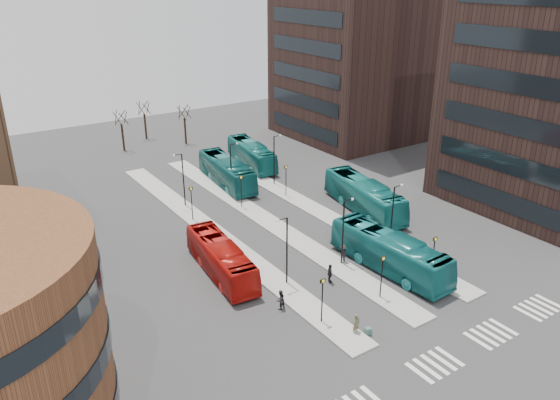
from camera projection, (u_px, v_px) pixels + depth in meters
ground at (495, 394)px, 34.09m from camera, size 160.00×160.00×0.00m
island_left at (214, 233)px, 54.89m from camera, size 2.50×45.00×0.15m
island_mid at (264, 219)px, 57.99m from camera, size 2.50×45.00×0.15m
island_right at (309, 206)px, 61.09m from camera, size 2.50×45.00×0.15m
suitcase at (368, 331)px, 39.54m from camera, size 0.52×0.45×0.57m
red_bus at (221, 258)px, 47.06m from camera, size 3.72×11.11×3.04m
teal_bus_a at (390, 252)px, 47.65m from camera, size 3.41×12.42×3.43m
teal_bus_b at (227, 171)px, 66.98m from camera, size 4.02×12.25×3.35m
teal_bus_c at (364, 196)px, 59.52m from camera, size 5.03×12.94×3.52m
teal_bus_d at (252, 154)px, 73.58m from camera, size 4.43×11.82×3.21m
traveller at (356, 324)px, 39.44m from camera, size 0.66×0.49×1.65m
commuter_a at (280, 300)px, 42.35m from camera, size 0.91×0.77×1.64m
commuter_b at (330, 274)px, 45.97m from camera, size 0.79×1.09×1.71m
commuter_c at (343, 254)px, 49.11m from camera, size 1.08×1.31×1.77m
crosswalk_stripes at (462, 350)px, 38.05m from camera, size 22.35×2.40×0.01m
tower_far at (358, 38)px, 82.98m from camera, size 20.12×20.00×30.00m
sign_poles at (300, 223)px, 51.54m from camera, size 12.45×22.12×3.65m
lamp_posts at (280, 193)px, 55.44m from camera, size 14.04×20.24×6.12m
bare_trees at (151, 127)px, 82.24m from camera, size 10.97×8.14×5.90m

